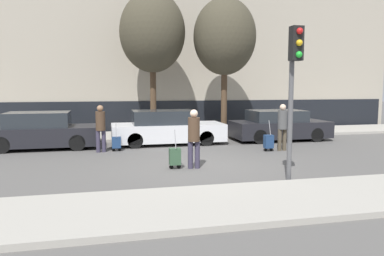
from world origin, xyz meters
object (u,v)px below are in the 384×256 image
Objects in this scene: trolley_right at (269,142)px; traffic_light at (294,73)px; pedestrian_center at (194,135)px; trolley_left at (116,143)px; parked_car_0 at (42,132)px; bare_tree_near_crossing at (152,33)px; parked_car_2 at (279,126)px; bare_tree_down_street at (225,37)px; pedestrian_left at (101,126)px; parked_car_1 at (167,128)px; pedestrian_right at (282,124)px; trolley_center at (175,157)px.

traffic_light is at bearing -107.82° from trolley_right.
trolley_left is at bearing 128.49° from pedestrian_center.
bare_tree_near_crossing is (4.56, 2.35, 4.16)m from parked_car_0.
bare_tree_down_street reaches higher than parked_car_2.
pedestrian_left is at bearing 129.69° from traffic_light.
bare_tree_down_street is (1.05, 8.58, 1.94)m from traffic_light.
pedestrian_left is (-2.63, -1.38, 0.31)m from parked_car_1.
trolley_right reaches higher than trolley_left.
pedestrian_right is at bearing -113.59° from parked_car_2.
pedestrian_center is at bearing -89.83° from parked_car_1.
pedestrian_right reaches higher than trolley_left.
pedestrian_center reaches higher than trolley_center.
pedestrian_center reaches higher than trolley_left.
parked_car_1 is at bearing 142.45° from trolley_right.
parked_car_1 is at bearing 31.91° from trolley_left.
parked_car_0 reaches higher than trolley_left.
pedestrian_left is 0.45× the size of traffic_light.
bare_tree_near_crossing is (-4.15, 4.86, 3.83)m from pedestrian_right.
pedestrian_right is (5.98, -1.24, 0.66)m from trolley_left.
trolley_left is 0.93× the size of trolley_right.
parked_car_0 is 2.59m from pedestrian_left.
parked_car_1 is at bearing -160.77° from pedestrian_left.
pedestrian_center is 4.47m from pedestrian_right.
parked_car_1 is 1.08× the size of parked_car_2.
parked_car_1 is at bearing 0.47° from parked_car_0.
trolley_right is (-1.65, -2.56, -0.27)m from parked_car_2.
parked_car_0 is 2.41× the size of pedestrian_right.
parked_car_0 is at bearing -179.85° from parked_car_2.
pedestrian_center is 1.50× the size of trolley_right.
parked_car_0 is at bearing 132.67° from trolley_center.
bare_tree_near_crossing is at bearing 87.74° from trolley_center.
trolley_center is 1.00× the size of trolley_right.
trolley_right is at bearing -37.55° from parked_car_1.
parked_car_0 is 9.82m from parked_car_2.
parked_car_0 is at bearing 162.76° from trolley_right.
traffic_light is (6.78, -6.87, 2.03)m from parked_car_0.
bare_tree_near_crossing reaches higher than bare_tree_down_street.
parked_car_2 is 3.69× the size of trolley_center.
traffic_light is 0.58× the size of bare_tree_near_crossing.
pedestrian_left is 0.85m from trolley_left.
pedestrian_left reaches higher than parked_car_2.
parked_car_2 is 2.45× the size of pedestrian_right.
traffic_light is at bearing -76.51° from bare_tree_near_crossing.
trolley_left is at bearing -148.09° from parked_car_1.
pedestrian_center is at bearing -44.33° from parked_car_0.
parked_car_1 is 2.65× the size of pedestrian_right.
trolley_center is (4.29, -4.65, -0.30)m from parked_car_0.
bare_tree_down_street reaches higher than pedestrian_left.
pedestrian_center reaches higher than parked_car_0.
trolley_center is at bearing 113.92° from pedestrian_left.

